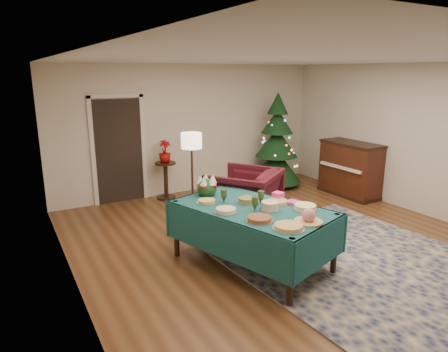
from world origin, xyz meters
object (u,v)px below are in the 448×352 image
gift_box (278,196)px  piano (350,170)px  side_table (166,181)px  potted_plant (165,156)px  christmas_tree (277,145)px  buffet_table (252,219)px  armchair (244,195)px  floor_lamp (192,146)px

gift_box → piano: size_ratio=0.10×
piano → side_table: bearing=154.3°
potted_plant → christmas_tree: bearing=-6.7°
side_table → piano: piano is taller
buffet_table → armchair: armchair is taller
side_table → floor_lamp: bearing=-86.4°
side_table → gift_box: bearing=-82.8°
buffet_table → potted_plant: size_ratio=5.21×
gift_box → side_table: (-0.40, 3.21, -0.50)m
gift_box → side_table: gift_box is taller
gift_box → christmas_tree: size_ratio=0.06×
armchair → christmas_tree: bearing=-173.4°
buffet_table → gift_box: bearing=10.4°
buffet_table → christmas_tree: size_ratio=1.12×
gift_box → side_table: 3.28m
side_table → armchair: bearing=-74.5°
side_table → piano: bearing=-25.7°
potted_plant → piano: piano is taller
gift_box → floor_lamp: size_ratio=0.09×
buffet_table → floor_lamp: (0.15, 2.18, 0.62)m
gift_box → potted_plant: (-0.40, 3.21, 0.02)m
buffet_table → floor_lamp: size_ratio=1.57×
gift_box → potted_plant: 3.24m
potted_plant → gift_box: bearing=-82.8°
floor_lamp → buffet_table: bearing=-94.0°
buffet_table → christmas_tree: christmas_tree is taller
buffet_table → side_table: (0.08, 3.30, -0.28)m
gift_box → floor_lamp: bearing=99.1°
gift_box → potted_plant: size_ratio=0.29×
side_table → potted_plant: size_ratio=1.68×
armchair → side_table: (-0.57, 2.07, -0.17)m
armchair → piano: size_ratio=0.82×
side_table → christmas_tree: 2.64m
buffet_table → potted_plant: potted_plant is taller
floor_lamp → piano: floor_lamp is taller
floor_lamp → side_table: (-0.07, 1.13, -0.90)m
floor_lamp → side_table: floor_lamp is taller
armchair → gift_box: bearing=46.5°
buffet_table → armchair: 1.40m
gift_box → armchair: bearing=81.6°
gift_box → armchair: (0.17, 1.14, -0.32)m
armchair → piano: 2.92m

